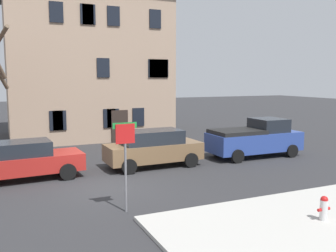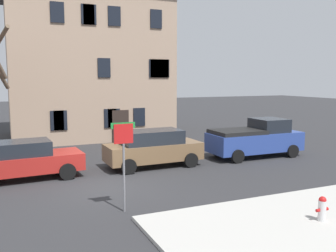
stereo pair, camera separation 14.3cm
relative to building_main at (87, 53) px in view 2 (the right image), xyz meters
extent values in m
plane|color=#2D2D30|center=(-2.13, -13.51, -5.92)|extent=(120.00, 120.00, 0.00)
cube|color=#B7B5AD|center=(1.82, -20.21, -5.86)|extent=(8.22, 6.08, 0.12)
cube|color=tan|center=(0.00, 0.01, -1.12)|extent=(10.63, 7.87, 9.60)
cube|color=#2D231E|center=(1.25, -3.98, -4.87)|extent=(1.10, 0.12, 2.10)
cube|color=black|center=(-2.71, -3.97, -4.32)|extent=(0.80, 0.08, 1.20)
cube|color=black|center=(-2.52, -3.97, -4.32)|extent=(0.80, 0.08, 1.20)
cube|color=black|center=(0.59, -3.97, -4.32)|extent=(0.80, 0.08, 1.20)
cube|color=black|center=(0.82, -3.97, -4.32)|extent=(0.80, 0.08, 1.20)
cube|color=black|center=(2.55, -3.97, -4.32)|extent=(0.80, 0.08, 1.20)
cube|color=black|center=(0.26, -3.97, -1.12)|extent=(0.80, 0.08, 1.20)
cube|color=black|center=(3.68, -3.97, -1.12)|extent=(0.80, 0.08, 1.20)
cube|color=black|center=(3.75, -3.97, -1.12)|extent=(0.80, 0.08, 1.20)
cube|color=black|center=(4.28, -3.97, -1.12)|extent=(0.80, 0.08, 1.20)
cube|color=black|center=(4.31, -3.97, -1.12)|extent=(0.80, 0.08, 1.20)
cube|color=black|center=(-2.47, -3.97, 2.08)|extent=(0.80, 0.08, 1.20)
cube|color=black|center=(-0.68, -3.97, 2.08)|extent=(0.80, 0.08, 1.20)
cube|color=black|center=(-0.56, -3.97, 2.08)|extent=(0.80, 0.08, 1.20)
cube|color=black|center=(0.98, -3.97, 2.08)|extent=(0.80, 0.08, 1.20)
cube|color=black|center=(3.78, -3.97, 2.08)|extent=(0.80, 0.08, 1.20)
cube|color=#AD231E|center=(-5.00, -11.14, -5.25)|extent=(4.86, 2.05, 0.70)
cube|color=#1E232B|center=(-5.00, -11.14, -4.61)|extent=(2.29, 1.67, 0.58)
cylinder|color=black|center=(-3.44, -10.17, -5.58)|extent=(0.69, 0.26, 0.68)
cylinder|color=black|center=(-3.33, -11.91, -5.58)|extent=(0.69, 0.26, 0.68)
cube|color=brown|center=(0.75, -11.16, -5.20)|extent=(4.53, 1.85, 0.79)
cube|color=#1E232B|center=(0.66, -11.16, -4.49)|extent=(2.82, 1.60, 0.62)
cylinder|color=black|center=(2.26, -10.25, -5.58)|extent=(0.68, 0.23, 0.68)
cylinder|color=black|center=(2.29, -12.01, -5.58)|extent=(0.68, 0.23, 0.68)
cylinder|color=black|center=(-0.80, -10.30, -5.58)|extent=(0.68, 0.23, 0.68)
cylinder|color=black|center=(-0.76, -12.07, -5.58)|extent=(0.68, 0.23, 0.68)
cube|color=#2D4799|center=(6.50, -11.21, -5.11)|extent=(5.03, 2.01, 0.98)
cube|color=#1E232B|center=(7.40, -11.22, -4.27)|extent=(1.62, 1.73, 0.70)
cube|color=black|center=(5.40, -11.19, -4.52)|extent=(2.63, 1.90, 0.20)
cylinder|color=black|center=(8.21, -10.25, -5.58)|extent=(0.68, 0.23, 0.68)
cylinder|color=black|center=(8.19, -12.20, -5.58)|extent=(0.68, 0.23, 0.68)
cylinder|color=black|center=(4.81, -10.21, -5.58)|extent=(0.68, 0.23, 0.68)
cylinder|color=black|center=(4.78, -12.16, -5.58)|extent=(0.68, 0.23, 0.68)
cylinder|color=silver|center=(2.55, -19.65, -5.51)|extent=(0.22, 0.22, 0.59)
sphere|color=red|center=(2.55, -19.65, -5.19)|extent=(0.21, 0.21, 0.21)
cylinder|color=red|center=(2.39, -19.65, -5.48)|extent=(0.10, 0.09, 0.09)
cylinder|color=red|center=(2.71, -19.65, -5.48)|extent=(0.10, 0.09, 0.09)
cylinder|color=slate|center=(-2.28, -16.40, -4.54)|extent=(0.07, 0.07, 2.76)
cube|color=red|center=(-2.28, -16.42, -3.46)|extent=(0.60, 0.03, 0.60)
cube|color=#1E8C38|center=(-2.28, -16.38, -3.21)|extent=(0.76, 0.02, 0.18)
torus|color=black|center=(-5.05, -8.25, -5.56)|extent=(0.68, 0.30, 0.71)
cylinder|color=maroon|center=(-5.54, -8.06, -5.34)|extent=(0.94, 0.40, 0.19)
cylinder|color=maroon|center=(-5.73, -7.98, -5.11)|extent=(0.10, 0.07, 0.45)
camera|label=1|loc=(-5.63, -27.11, -1.80)|focal=39.74mm
camera|label=2|loc=(-5.50, -27.17, -1.80)|focal=39.74mm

